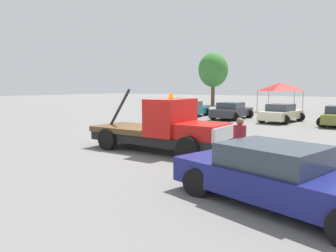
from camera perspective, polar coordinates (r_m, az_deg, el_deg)
The scene contains 10 objects.
ground_plane at distance 13.35m, azimuth -1.77°, elevation -4.33°, with size 160.00×160.00×0.00m, color slate.
tow_truck at distance 13.01m, azimuth -0.52°, elevation -0.54°, with size 5.85×2.27×2.51m.
foreground_car at distance 7.61m, azimuth 18.96°, elevation -8.34°, with size 5.27×3.10×1.34m.
person_near_truck at distance 9.94m, azimuth 12.35°, elevation -2.67°, with size 0.38×0.38×1.69m.
parked_car_teal at distance 28.23m, azimuth 3.87°, elevation 2.93°, with size 2.92×4.67×1.34m.
parked_car_charcoal at distance 26.74m, azimuth 11.01°, elevation 2.60°, with size 2.47×4.44×1.34m.
parked_car_cream at distance 25.21m, azimuth 19.13°, elevation 2.08°, with size 2.69×4.40×1.34m.
canopy_tent_red at distance 34.81m, azimuth 19.07°, elevation 6.48°, with size 3.60×3.60×2.99m.
tree_left at distance 45.57m, azimuth 7.88°, elevation 9.65°, with size 4.03×4.03×7.19m.
traffic_cone at distance 17.25m, azimuth 1.16°, elevation -0.91°, with size 0.40×0.40×0.55m.
Camera 1 is at (7.77, -10.54, 2.60)m, focal length 35.00 mm.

